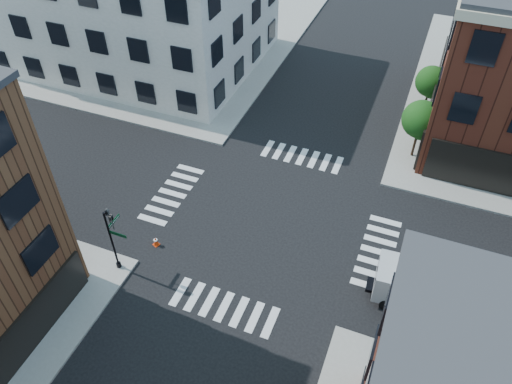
{
  "coord_description": "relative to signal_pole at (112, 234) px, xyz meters",
  "views": [
    {
      "loc": [
        7.36,
        -20.91,
        23.18
      ],
      "look_at": [
        -0.77,
        -0.29,
        2.5
      ],
      "focal_mm": 35.0,
      "sensor_mm": 36.0,
      "label": 1
    }
  ],
  "objects": [
    {
      "name": "ground",
      "position": [
        6.72,
        6.68,
        -2.86
      ],
      "size": [
        120.0,
        120.0,
        0.0
      ],
      "primitive_type": "plane",
      "color": "black",
      "rests_on": "ground"
    },
    {
      "name": "sidewalk_nw",
      "position": [
        -14.28,
        27.68,
        -2.78
      ],
      "size": [
        30.0,
        30.0,
        0.15
      ],
      "primitive_type": "cube",
      "color": "gray",
      "rests_on": "ground"
    },
    {
      "name": "building_nw",
      "position": [
        -12.28,
        22.68,
        2.64
      ],
      "size": [
        22.0,
        16.0,
        11.0
      ],
      "primitive_type": "cube",
      "color": "beige",
      "rests_on": "ground"
    },
    {
      "name": "tree_near",
      "position": [
        14.28,
        16.65,
        0.3
      ],
      "size": [
        2.69,
        2.69,
        4.49
      ],
      "color": "black",
      "rests_on": "ground"
    },
    {
      "name": "tree_far",
      "position": [
        14.28,
        22.65,
        0.02
      ],
      "size": [
        2.43,
        2.43,
        4.07
      ],
      "color": "black",
      "rests_on": "ground"
    },
    {
      "name": "signal_pole",
      "position": [
        0.0,
        0.0,
        0.0
      ],
      "size": [
        1.29,
        1.24,
        4.6
      ],
      "color": "black",
      "rests_on": "ground"
    },
    {
      "name": "box_truck",
      "position": [
        17.84,
        3.95,
        -1.09
      ],
      "size": [
        7.65,
        2.74,
        3.41
      ],
      "rotation": [
        0.0,
        0.0,
        0.06
      ],
      "color": "silver",
      "rests_on": "ground"
    },
    {
      "name": "traffic_cone",
      "position": [
        1.02,
        2.24,
        -2.54
      ],
      "size": [
        0.46,
        0.46,
        0.65
      ],
      "rotation": [
        0.0,
        0.0,
        -0.36
      ],
      "color": "#EF390A",
      "rests_on": "ground"
    }
  ]
}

